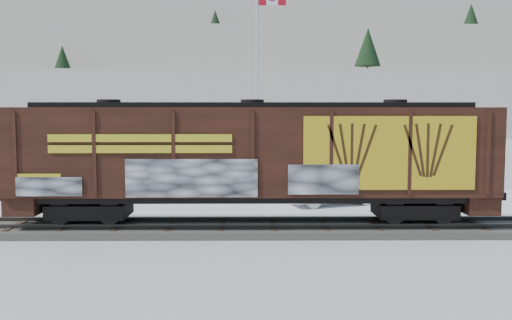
{
  "coord_description": "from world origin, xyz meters",
  "views": [
    {
      "loc": [
        -0.88,
        -22.12,
        4.69
      ],
      "look_at": [
        -0.64,
        3.0,
        2.56
      ],
      "focal_mm": 40.0,
      "sensor_mm": 36.0,
      "label": 1
    }
  ],
  "objects_px": {
    "hopper_railcar": "(252,155)",
    "flagpole": "(258,111)",
    "car_silver": "(96,186)",
    "car_white": "(334,189)",
    "car_dark": "(379,188)"
  },
  "relations": [
    {
      "from": "hopper_railcar",
      "to": "flagpole",
      "type": "relative_size",
      "value": 1.47
    },
    {
      "from": "car_silver",
      "to": "car_white",
      "type": "height_order",
      "value": "car_white"
    },
    {
      "from": "flagpole",
      "to": "car_dark",
      "type": "relative_size",
      "value": 2.8
    },
    {
      "from": "hopper_railcar",
      "to": "car_dark",
      "type": "xyz_separation_m",
      "value": [
        6.68,
        7.42,
        -2.32
      ]
    },
    {
      "from": "flagpole",
      "to": "car_dark",
      "type": "height_order",
      "value": "flagpole"
    },
    {
      "from": "car_dark",
      "to": "hopper_railcar",
      "type": "bearing_deg",
      "value": 162.97
    },
    {
      "from": "car_white",
      "to": "car_dark",
      "type": "relative_size",
      "value": 1.1
    },
    {
      "from": "car_white",
      "to": "hopper_railcar",
      "type": "bearing_deg",
      "value": 126.49
    },
    {
      "from": "hopper_railcar",
      "to": "car_silver",
      "type": "distance_m",
      "value": 12.01
    },
    {
      "from": "hopper_railcar",
      "to": "flagpole",
      "type": "height_order",
      "value": "flagpole"
    },
    {
      "from": "flagpole",
      "to": "car_white",
      "type": "xyz_separation_m",
      "value": [
        3.67,
        -8.41,
        -3.89
      ]
    },
    {
      "from": "car_silver",
      "to": "car_white",
      "type": "distance_m",
      "value": 12.66
    },
    {
      "from": "car_silver",
      "to": "car_white",
      "type": "bearing_deg",
      "value": -116.32
    },
    {
      "from": "car_silver",
      "to": "car_white",
      "type": "xyz_separation_m",
      "value": [
        12.48,
        -2.12,
        0.15
      ]
    },
    {
      "from": "hopper_railcar",
      "to": "flagpole",
      "type": "xyz_separation_m",
      "value": [
        0.44,
        14.59,
        1.74
      ]
    }
  ]
}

